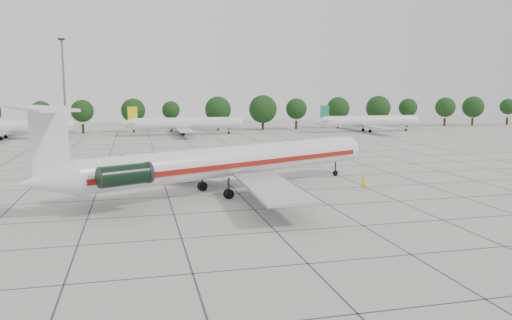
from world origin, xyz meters
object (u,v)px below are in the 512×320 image
(main_airliner, at_px, (220,162))
(bg_airliner_d, at_px, (369,121))
(bg_airliner_b, at_px, (6,127))
(floodlight_mast, at_px, (64,80))
(bg_airliner_c, at_px, (185,124))
(ground_crew, at_px, (363,183))

(main_airliner, bearing_deg, bg_airliner_d, 28.49)
(main_airliner, relative_size, bg_airliner_b, 1.52)
(floodlight_mast, bearing_deg, bg_airliner_c, -29.33)
(bg_airliner_c, height_order, floodlight_mast, floodlight_mast)
(bg_airliner_c, bearing_deg, ground_crew, -80.07)
(bg_airliner_c, distance_m, floodlight_mast, 37.76)
(bg_airliner_b, bearing_deg, bg_airliner_c, 2.32)
(main_airliner, xyz_separation_m, floodlight_mast, (-27.91, 91.65, 10.57))
(bg_airliner_b, distance_m, bg_airliner_d, 92.78)
(ground_crew, relative_size, bg_airliner_d, 0.07)
(ground_crew, xyz_separation_m, floodlight_mast, (-44.76, 94.01, 13.30))
(bg_airliner_d, bearing_deg, ground_crew, -116.81)
(bg_airliner_d, bearing_deg, bg_airliner_c, 176.65)
(bg_airliner_b, relative_size, bg_airliner_c, 1.00)
(bg_airliner_d, relative_size, floodlight_mast, 1.11)
(main_airliner, bearing_deg, ground_crew, -32.28)
(bg_airliner_c, bearing_deg, bg_airliner_d, -3.35)
(bg_airliner_c, relative_size, floodlight_mast, 1.11)
(ground_crew, bearing_deg, bg_airliner_c, -84.33)
(main_airliner, xyz_separation_m, bg_airliner_c, (3.47, 74.01, -0.80))
(bg_airliner_b, distance_m, bg_airliner_c, 42.33)
(ground_crew, height_order, floodlight_mast, floodlight_mast)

